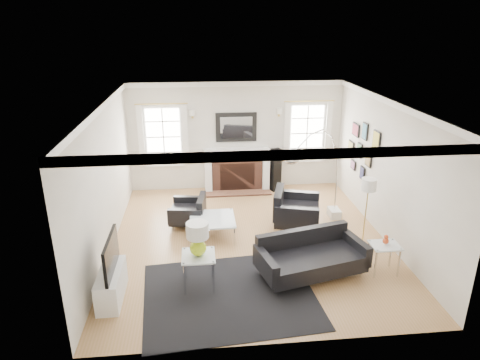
{
  "coord_description": "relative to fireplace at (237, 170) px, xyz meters",
  "views": [
    {
      "loc": [
        -0.99,
        -7.69,
        4.23
      ],
      "look_at": [
        -0.17,
        0.3,
        1.21
      ],
      "focal_mm": 32.0,
      "sensor_mm": 36.0,
      "label": 1
    }
  ],
  "objects": [
    {
      "name": "orange_vase",
      "position": [
        2.2,
        -4.2,
        0.1
      ],
      "size": [
        0.11,
        0.11,
        0.17
      ],
      "color": "#CA4219",
      "rests_on": "nesting_table"
    },
    {
      "name": "gourd_lamp",
      "position": [
        -1.05,
        -4.3,
        0.4
      ],
      "size": [
        0.37,
        0.37,
        0.58
      ],
      "color": "#B7D91B",
      "rests_on": "side_table_left"
    },
    {
      "name": "right_wall",
      "position": [
        2.75,
        -2.79,
        0.86
      ],
      "size": [
        0.04,
        6.0,
        2.8
      ],
      "primitive_type": "cube",
      "color": "silver",
      "rests_on": "floor"
    },
    {
      "name": "stick_floor_lamp",
      "position": [
        2.2,
        -3.24,
        0.69
      ],
      "size": [
        0.29,
        0.29,
        1.42
      ],
      "color": "gold",
      "rests_on": "floor"
    },
    {
      "name": "gallery_wall",
      "position": [
        2.72,
        -1.5,
        0.99
      ],
      "size": [
        0.04,
        1.73,
        1.29
      ],
      "color": "black",
      "rests_on": "right_wall"
    },
    {
      "name": "armchair_left",
      "position": [
        -1.22,
        -1.95,
        -0.24
      ],
      "size": [
        0.83,
        0.91,
        0.55
      ],
      "color": "black",
      "rests_on": "floor"
    },
    {
      "name": "back_wall",
      "position": [
        0.0,
        0.21,
        0.86
      ],
      "size": [
        5.5,
        0.04,
        2.8
      ],
      "primitive_type": "cube",
      "color": "silver",
      "rests_on": "floor"
    },
    {
      "name": "floor",
      "position": [
        0.0,
        -2.79,
        -0.54
      ],
      "size": [
        6.0,
        6.0,
        0.0
      ],
      "primitive_type": "plane",
      "color": "#9D7242",
      "rests_on": "ground"
    },
    {
      "name": "speaker_tower",
      "position": [
        1.0,
        -0.14,
        0.02
      ],
      "size": [
        0.29,
        0.29,
        1.13
      ],
      "primitive_type": "cube",
      "rotation": [
        0.0,
        0.0,
        0.32
      ],
      "color": "black",
      "rests_on": "floor"
    },
    {
      "name": "side_table_left",
      "position": [
        -1.05,
        -4.3,
        -0.05
      ],
      "size": [
        0.55,
        0.55,
        0.6
      ],
      "color": "silver",
      "rests_on": "floor"
    },
    {
      "name": "front_wall",
      "position": [
        0.0,
        -5.79,
        0.86
      ],
      "size": [
        5.5,
        0.04,
        2.8
      ],
      "primitive_type": "cube",
      "color": "silver",
      "rests_on": "floor"
    },
    {
      "name": "arc_floor_lamp",
      "position": [
        1.39,
        -2.44,
        0.68
      ],
      "size": [
        1.6,
        1.48,
        2.26
      ],
      "color": "white",
      "rests_on": "floor"
    },
    {
      "name": "left_wall",
      "position": [
        -2.75,
        -2.79,
        0.86
      ],
      "size": [
        0.04,
        6.0,
        2.8
      ],
      "primitive_type": "cube",
      "color": "silver",
      "rests_on": "floor"
    },
    {
      "name": "sofa",
      "position": [
        0.89,
        -4.11,
        -0.21
      ],
      "size": [
        2.03,
        1.29,
        0.61
      ],
      "color": "black",
      "rests_on": "floor"
    },
    {
      "name": "fireplace",
      "position": [
        0.0,
        0.0,
        0.0
      ],
      "size": [
        1.7,
        0.69,
        1.11
      ],
      "color": "white",
      "rests_on": "floor"
    },
    {
      "name": "area_rug",
      "position": [
        -0.56,
        -4.61,
        -0.54
      ],
      "size": [
        2.93,
        2.52,
        0.01
      ],
      "primitive_type": "cube",
      "rotation": [
        0.0,
        0.0,
        0.08
      ],
      "color": "black",
      "rests_on": "floor"
    },
    {
      "name": "window_right",
      "position": [
        1.85,
        0.16,
        0.92
      ],
      "size": [
        1.24,
        0.15,
        1.62
      ],
      "color": "white",
      "rests_on": "back_wall"
    },
    {
      "name": "mantel_mirror",
      "position": [
        0.0,
        0.16,
        1.11
      ],
      "size": [
        1.05,
        0.07,
        0.75
      ],
      "color": "black",
      "rests_on": "back_wall"
    },
    {
      "name": "tv_unit",
      "position": [
        -2.44,
        -4.49,
        -0.21
      ],
      "size": [
        0.35,
        1.0,
        1.09
      ],
      "color": "white",
      "rests_on": "floor"
    },
    {
      "name": "armchair_right",
      "position": [
        1.01,
        -2.31,
        -0.15
      ],
      "size": [
        1.16,
        1.24,
        0.7
      ],
      "color": "black",
      "rests_on": "floor"
    },
    {
      "name": "coffee_table",
      "position": [
        -0.75,
        -2.54,
        -0.17
      ],
      "size": [
        0.92,
        0.92,
        0.41
      ],
      "color": "silver",
      "rests_on": "floor"
    },
    {
      "name": "nesting_table",
      "position": [
        2.2,
        -4.2,
        -0.11
      ],
      "size": [
        0.5,
        0.42,
        0.55
      ],
      "color": "silver",
      "rests_on": "floor"
    },
    {
      "name": "crown_molding",
      "position": [
        0.0,
        -2.79,
        2.2
      ],
      "size": [
        5.5,
        6.0,
        0.12
      ],
      "primitive_type": "cube",
      "color": "white",
      "rests_on": "back_wall"
    },
    {
      "name": "ceiling",
      "position": [
        0.0,
        -2.79,
        2.26
      ],
      "size": [
        5.5,
        6.0,
        0.02
      ],
      "primitive_type": "cube",
      "color": "white",
      "rests_on": "back_wall"
    },
    {
      "name": "window_left",
      "position": [
        -1.85,
        0.16,
        0.92
      ],
      "size": [
        1.24,
        0.15,
        1.62
      ],
      "color": "white",
      "rests_on": "back_wall"
    }
  ]
}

